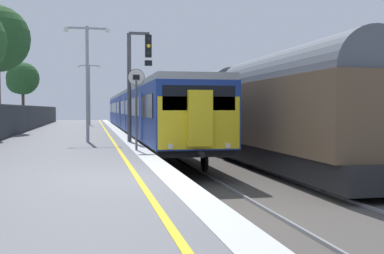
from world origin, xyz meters
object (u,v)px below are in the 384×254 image
(platform_lamp_far, at_px, (89,89))
(background_tree_left, at_px, (22,80))
(commuter_train_at_platform, at_px, (140,112))
(platform_lamp_mid, at_px, (87,73))
(freight_train_adjacent_track, at_px, (207,108))
(signal_gantry, at_px, (135,73))
(speed_limit_sign, at_px, (136,99))

(platform_lamp_far, bearing_deg, background_tree_left, 141.76)
(commuter_train_at_platform, height_order, platform_lamp_mid, platform_lamp_mid)
(freight_train_adjacent_track, xyz_separation_m, platform_lamp_far, (-7.56, 13.93, 1.69))
(platform_lamp_far, distance_m, background_tree_left, 8.32)
(platform_lamp_mid, bearing_deg, commuter_train_at_platform, 74.27)
(platform_lamp_far, relative_size, background_tree_left, 0.90)
(signal_gantry, xyz_separation_m, platform_lamp_mid, (-2.09, 0.48, 0.02))
(speed_limit_sign, xyz_separation_m, background_tree_left, (-8.19, 32.72, 2.50))
(platform_lamp_far, bearing_deg, freight_train_adjacent_track, -61.49)
(commuter_train_at_platform, bearing_deg, background_tree_left, 123.63)
(platform_lamp_mid, bearing_deg, platform_lamp_far, 90.00)
(freight_train_adjacent_track, xyz_separation_m, platform_lamp_mid, (-7.56, -8.70, 1.53))
(commuter_train_at_platform, distance_m, background_tree_left, 18.38)
(speed_limit_sign, height_order, background_tree_left, background_tree_left)
(speed_limit_sign, distance_m, background_tree_left, 33.82)
(commuter_train_at_platform, distance_m, speed_limit_sign, 17.73)
(commuter_train_at_platform, distance_m, platform_lamp_far, 10.78)
(speed_limit_sign, height_order, platform_lamp_far, platform_lamp_far)
(platform_lamp_mid, distance_m, background_tree_left, 28.51)
(commuter_train_at_platform, bearing_deg, platform_lamp_mid, -105.73)
(background_tree_left, bearing_deg, commuter_train_at_platform, -56.37)
(signal_gantry, distance_m, background_tree_left, 29.52)
(signal_gantry, height_order, background_tree_left, background_tree_left)
(speed_limit_sign, relative_size, platform_lamp_far, 0.53)
(commuter_train_at_platform, xyz_separation_m, background_tree_left, (-10.04, 15.09, 3.06))
(platform_lamp_far, height_order, background_tree_left, background_tree_left)
(signal_gantry, distance_m, speed_limit_sign, 4.68)
(freight_train_adjacent_track, relative_size, platform_lamp_far, 7.30)
(commuter_train_at_platform, height_order, signal_gantry, signal_gantry)
(commuter_train_at_platform, xyz_separation_m, signal_gantry, (-1.47, -13.12, 1.78))
(freight_train_adjacent_track, relative_size, speed_limit_sign, 13.83)
(commuter_train_at_platform, bearing_deg, platform_lamp_far, 109.62)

